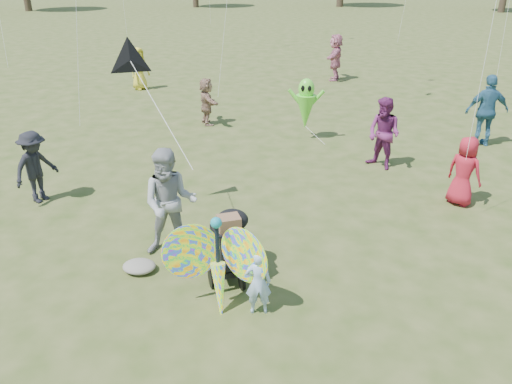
# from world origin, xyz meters

# --- Properties ---
(ground) EXTENTS (160.00, 160.00, 0.00)m
(ground) POSITION_xyz_m (0.00, 0.00, 0.00)
(ground) COLOR #51592B
(ground) RESTS_ON ground
(child_girl) EXTENTS (0.41, 0.30, 1.01)m
(child_girl) POSITION_xyz_m (0.07, -0.24, 0.51)
(child_girl) COLOR #A0BFE3
(child_girl) RESTS_ON ground
(adult_man) EXTENTS (1.05, 0.89, 1.90)m
(adult_man) POSITION_xyz_m (-1.61, 1.19, 0.95)
(adult_man) COLOR #9A9CA0
(adult_man) RESTS_ON ground
(grey_bag) EXTENTS (0.55, 0.45, 0.17)m
(grey_bag) POSITION_xyz_m (-2.00, 0.53, 0.09)
(grey_bag) COLOR gray
(grey_bag) RESTS_ON ground
(crowd_a) EXTENTS (0.84, 0.82, 1.46)m
(crowd_a) POSITION_xyz_m (3.77, 3.88, 0.73)
(crowd_a) COLOR #B11C2D
(crowd_a) RESTS_ON ground
(crowd_b) EXTENTS (0.90, 1.13, 1.53)m
(crowd_b) POSITION_xyz_m (-4.98, 2.80, 0.77)
(crowd_b) COLOR black
(crowd_b) RESTS_ON ground
(crowd_c) EXTENTS (1.20, 0.64, 1.94)m
(crowd_c) POSITION_xyz_m (5.21, 7.79, 0.97)
(crowd_c) COLOR #306385
(crowd_c) RESTS_ON ground
(crowd_d) EXTENTS (0.99, 1.38, 1.44)m
(crowd_d) POSITION_xyz_m (-2.73, 8.68, 0.72)
(crowd_d) COLOR #9D7661
(crowd_d) RESTS_ON ground
(crowd_e) EXTENTS (1.07, 1.05, 1.74)m
(crowd_e) POSITION_xyz_m (2.31, 5.72, 0.87)
(crowd_e) COLOR #6F255E
(crowd_e) RESTS_ON ground
(crowd_g) EXTENTS (0.88, 0.95, 1.63)m
(crowd_g) POSITION_xyz_m (-6.41, 12.93, 0.81)
(crowd_g) COLOR yellow
(crowd_g) RESTS_ON ground
(crowd_j) EXTENTS (0.77, 1.82, 1.91)m
(crowd_j) POSITION_xyz_m (1.22, 15.74, 0.95)
(crowd_j) COLOR #BE6C85
(crowd_j) RESTS_ON ground
(jogging_stroller) EXTENTS (0.78, 1.15, 1.09)m
(jogging_stroller) POSITION_xyz_m (-0.49, 0.67, 0.61)
(jogging_stroller) COLOR black
(jogging_stroller) RESTS_ON ground
(butterfly_kite) EXTENTS (1.74, 0.75, 1.65)m
(butterfly_kite) POSITION_xyz_m (-0.51, -0.18, 0.71)
(butterfly_kite) COLOR orange
(butterfly_kite) RESTS_ON ground
(delta_kite_rig) EXTENTS (1.88, 1.68, 1.90)m
(delta_kite_rig) POSITION_xyz_m (-2.62, 2.63, 3.01)
(delta_kite_rig) COLOR black
(delta_kite_rig) RESTS_ON ground
(alien_kite) EXTENTS (1.12, 0.69, 1.74)m
(alien_kite) POSITION_xyz_m (0.35, 7.63, 0.97)
(alien_kite) COLOR #63E235
(alien_kite) RESTS_ON ground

